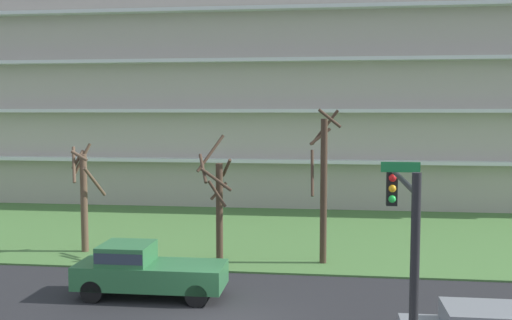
{
  "coord_description": "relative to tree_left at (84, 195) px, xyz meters",
  "views": [
    {
      "loc": [
        3.26,
        -17.99,
        6.82
      ],
      "look_at": [
        0.23,
        6.0,
        4.76
      ],
      "focal_mm": 41.58,
      "sensor_mm": 36.0,
      "label": 1
    }
  ],
  "objects": [
    {
      "name": "tree_right",
      "position": [
        11.28,
        -0.68,
        0.79
      ],
      "size": [
        1.42,
        1.45,
        6.87
      ],
      "color": "#423023",
      "rests_on": "ground"
    },
    {
      "name": "grass_lawn_strip",
      "position": [
        8.33,
        5.44,
        -2.75
      ],
      "size": [
        80.0,
        16.0,
        0.08
      ],
      "primitive_type": "cube",
      "color": "#477238",
      "rests_on": "ground"
    },
    {
      "name": "tree_center",
      "position": [
        6.58,
        -0.63,
        -0.06
      ],
      "size": [
        1.78,
        2.11,
        5.68
      ],
      "color": "#423023",
      "rests_on": "ground"
    },
    {
      "name": "tree_left",
      "position": [
        0.0,
        0.0,
        0.0
      ],
      "size": [
        1.6,
        1.52,
        5.24
      ],
      "color": "brown",
      "rests_on": "ground"
    },
    {
      "name": "traffic_signal_mast",
      "position": [
        13.21,
        -13.44,
        1.07
      ],
      "size": [
        0.9,
        4.88,
        5.64
      ],
      "color": "black",
      "rests_on": "ground"
    },
    {
      "name": "apartment_building",
      "position": [
        8.33,
        20.14,
        5.66
      ],
      "size": [
        54.19,
        14.34,
        16.9
      ],
      "color": "#B2A899",
      "rests_on": "ground"
    },
    {
      "name": "pickup_green_near_left",
      "position": [
        4.89,
        -6.06,
        -1.78
      ],
      "size": [
        5.41,
        2.03,
        1.95
      ],
      "rotation": [
        0.0,
        0.0,
        3.15
      ],
      "color": "#2D6B3D",
      "rests_on": "ground"
    }
  ]
}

